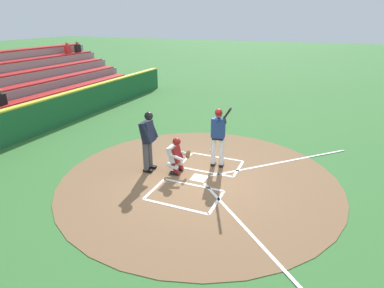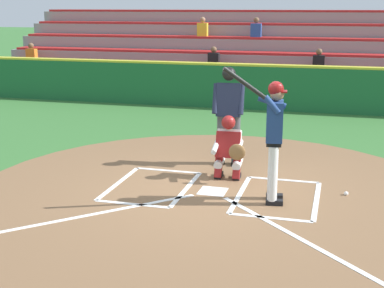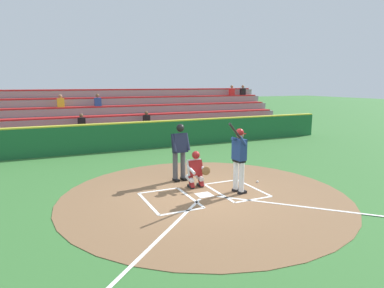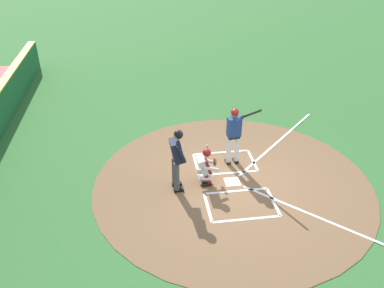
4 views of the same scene
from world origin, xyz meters
name	(u,v)px [view 2 (image 2 of 4)]	position (x,y,z in m)	size (l,w,h in m)	color
ground_plane	(213,192)	(0.00, 0.00, 0.00)	(120.00, 120.00, 0.00)	#387033
dirt_circle	(213,192)	(0.00, 0.00, 0.01)	(8.00, 8.00, 0.01)	brown
home_plate_and_chalk	(199,210)	(0.00, 0.88, 0.01)	(7.93, 4.91, 0.01)	white
batter	(274,133)	(-0.98, 0.23, 1.10)	(0.89, 0.80, 2.13)	white
catcher	(229,146)	(-0.10, -0.77, 0.59)	(0.60, 0.60, 1.13)	black
plate_umpire	(229,109)	(0.08, -1.60, 1.08)	(0.60, 0.44, 1.86)	#4C4C51
baseball	(346,194)	(-2.09, -0.39, 0.04)	(0.07, 0.07, 0.07)	white
backstop_wall	(272,87)	(0.00, -7.50, 0.65)	(22.00, 0.36, 1.31)	#1E6033
bleacher_stand	(286,62)	(0.00, -11.33, 1.00)	(20.00, 5.10, 3.00)	gray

